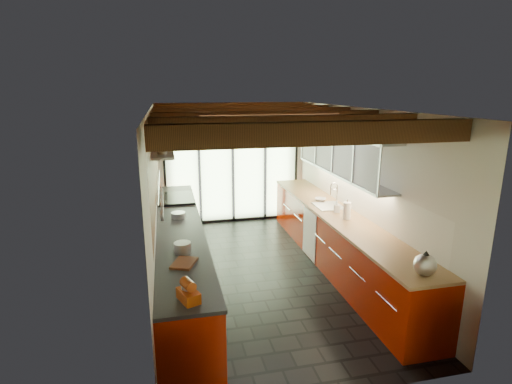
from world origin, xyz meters
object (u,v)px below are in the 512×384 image
Objects in this scene: kettle at (425,263)px; paper_towel at (347,211)px; soap_bottle at (337,207)px; stand_mixer at (188,292)px; bowl at (320,199)px.

kettle is 1.02× the size of paper_towel.
soap_bottle is at bearing 90.00° from kettle.
kettle is 1.69× the size of soap_bottle.
kettle is at bearing -90.00° from soap_bottle.
stand_mixer is at bearing -142.74° from paper_towel.
bowl is at bearing 90.00° from kettle.
stand_mixer is at bearing 179.86° from kettle.
paper_towel is 1.66× the size of soap_bottle.
bowl is (0.00, 0.71, -0.07)m from soap_bottle.
kettle reaches higher than stand_mixer.
stand_mixer is 2.54m from kettle.
stand_mixer is 1.51× the size of soap_bottle.
soap_bottle is 0.98× the size of bowl.
paper_towel reaches higher than kettle.
paper_towel reaches higher than bowl.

